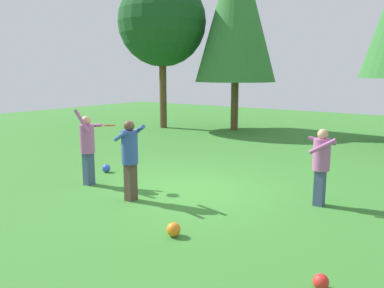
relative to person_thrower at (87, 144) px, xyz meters
The scene contains 10 objects.
ground_plane 2.59m from the person_thrower, 25.50° to the left, with size 40.00×40.00×0.00m, color #387A2D.
person_thrower is the anchor object (origin of this frame).
person_catcher 1.69m from the person_thrower, ahead, with size 0.72×0.67×1.71m.
person_bystander 5.30m from the person_thrower, 19.01° to the left, with size 0.66×0.63×1.57m.
frisbee 0.76m from the person_thrower, 19.70° to the left, with size 0.38×0.38×0.07m.
ball_red 6.28m from the person_thrower, 13.19° to the right, with size 0.20×0.20×0.20m, color red.
ball_blue 1.49m from the person_thrower, 117.97° to the left, with size 0.22×0.22×0.22m, color blue.
ball_orange 3.86m from the person_thrower, 18.93° to the right, with size 0.24×0.24×0.24m, color orange.
tree_left 11.14m from the person_thrower, 99.51° to the left, with size 3.67×3.67×8.77m.
tree_far_left 10.80m from the person_thrower, 119.33° to the left, with size 4.14×4.14×7.07m.
Camera 1 is at (5.20, -7.05, 2.67)m, focal length 36.76 mm.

